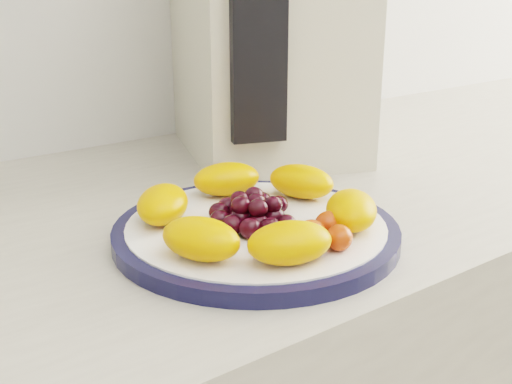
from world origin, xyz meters
TOP-DOWN VIEW (x-y plane):
  - plate_rim at (0.03, 1.07)m, footprint 0.28×0.28m
  - plate_face at (0.03, 1.07)m, footprint 0.26×0.26m
  - appliance_body at (0.25, 1.34)m, footprint 0.32×0.37m
  - appliance_panel at (0.14, 1.21)m, footprint 0.07×0.04m
  - fruit_plate at (0.03, 1.07)m, footprint 0.25×0.25m

SIDE VIEW (x-z plane):
  - plate_rim at x=0.03m, z-range 0.90..0.91m
  - plate_face at x=0.03m, z-range 0.90..0.92m
  - fruit_plate at x=0.03m, z-range 0.92..0.95m
  - appliance_body at x=0.25m, z-range 0.90..1.29m
  - appliance_panel at x=0.14m, z-range 0.96..1.25m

